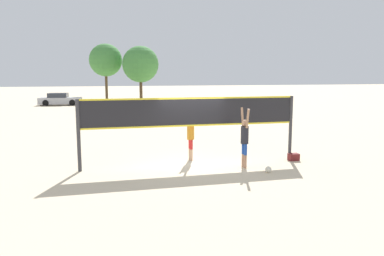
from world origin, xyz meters
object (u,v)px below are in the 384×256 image
(volleyball_net, at_px, (192,118))
(player_blocker, at_px, (191,133))
(tree_right_cluster, at_px, (140,64))
(volleyball, at_px, (268,169))
(player_spiker, at_px, (245,136))
(parked_car_near, at_px, (60,100))
(tree_left_cluster, at_px, (106,60))
(gear_bag, at_px, (294,157))

(volleyball_net, height_order, player_blocker, volleyball_net)
(tree_right_cluster, bearing_deg, player_blocker, -93.22)
(volleyball, bearing_deg, player_spiker, 121.92)
(player_blocker, height_order, volleyball, player_blocker)
(volleyball_net, relative_size, parked_car_near, 1.77)
(tree_right_cluster, bearing_deg, tree_left_cluster, 147.15)
(player_spiker, bearing_deg, parked_car_near, 16.18)
(player_spiker, bearing_deg, player_blocker, 44.47)
(player_spiker, relative_size, player_blocker, 1.07)
(player_blocker, height_order, gear_bag, player_blocker)
(player_blocker, xyz_separation_m, tree_right_cluster, (1.89, 33.60, 3.57))
(parked_car_near, xyz_separation_m, tree_left_cluster, (5.24, 6.50, 4.59))
(tree_left_cluster, relative_size, tree_right_cluster, 1.06)
(player_blocker, xyz_separation_m, gear_bag, (3.91, -1.04, -0.93))
(player_spiker, distance_m, tree_right_cluster, 35.40)
(player_blocker, bearing_deg, parked_car_near, -165.83)
(volleyball, height_order, parked_car_near, parked_car_near)
(volleyball_net, distance_m, player_spiker, 2.04)
(volleyball, xyz_separation_m, parked_car_near, (-9.66, 32.30, 0.50))
(player_spiker, distance_m, tree_left_cluster, 38.34)
(player_spiker, relative_size, gear_bag, 5.46)
(volleyball_net, bearing_deg, tree_right_cluster, 86.63)
(volleyball_net, distance_m, tree_left_cluster, 37.24)
(volleyball, xyz_separation_m, tree_right_cluster, (-0.24, 36.10, 4.52))
(player_blocker, bearing_deg, player_spiker, 44.47)
(player_blocker, bearing_deg, tree_right_cluster, 176.78)
(parked_car_near, distance_m, tree_left_cluster, 9.53)
(volleyball_net, xyz_separation_m, player_spiker, (1.72, -0.91, -0.62))
(volleyball_net, xyz_separation_m, tree_left_cluster, (-2.16, 37.02, 3.43))
(player_spiker, bearing_deg, tree_left_cluster, 5.84)
(gear_bag, bearing_deg, volleyball_net, 175.39)
(volleyball, bearing_deg, player_blocker, 130.58)
(player_blocker, height_order, tree_right_cluster, tree_right_cluster)
(volleyball, relative_size, tree_left_cluster, 0.03)
(parked_car_near, bearing_deg, volleyball, -67.83)
(parked_car_near, bearing_deg, player_spiker, -68.30)
(gear_bag, relative_size, parked_car_near, 0.09)
(parked_car_near, bearing_deg, gear_bag, -64.14)
(tree_right_cluster, bearing_deg, volleyball_net, -93.37)
(player_spiker, height_order, parked_car_near, player_spiker)
(volleyball, bearing_deg, parked_car_near, 106.65)
(parked_car_near, xyz_separation_m, tree_right_cluster, (9.42, 3.80, 4.03))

